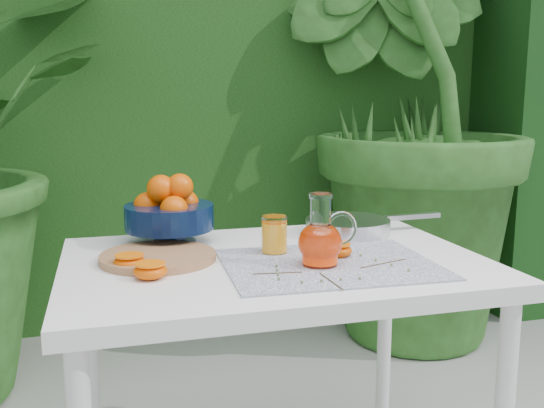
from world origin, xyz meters
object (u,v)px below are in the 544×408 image
object	(u,v)px
fruit_bowl	(169,211)
saute_pan	(349,226)
cutting_board	(158,257)
juice_pitcher	(321,241)
white_table	(274,290)

from	to	relation	value
fruit_bowl	saute_pan	xyz separation A→B (m)	(0.50, -0.03, -0.06)
fruit_bowl	saute_pan	distance (m)	0.51
cutting_board	juice_pitcher	size ratio (longest dim) A/B	1.65
white_table	juice_pitcher	distance (m)	0.19
cutting_board	juice_pitcher	world-z (taller)	juice_pitcher
white_table	juice_pitcher	xyz separation A→B (m)	(0.08, -0.10, 0.14)
white_table	saute_pan	world-z (taller)	saute_pan
fruit_bowl	juice_pitcher	bearing A→B (deg)	-46.91
fruit_bowl	saute_pan	bearing A→B (deg)	-3.88
juice_pitcher	saute_pan	world-z (taller)	juice_pitcher
white_table	fruit_bowl	bearing A→B (deg)	134.33
cutting_board	saute_pan	xyz separation A→B (m)	(0.55, 0.14, 0.02)
white_table	fruit_bowl	world-z (taller)	fruit_bowl
white_table	saute_pan	size ratio (longest dim) A/B	2.35
cutting_board	fruit_bowl	size ratio (longest dim) A/B	1.05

